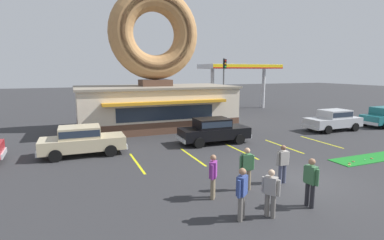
{
  "coord_description": "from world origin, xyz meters",
  "views": [
    {
      "loc": [
        -8.77,
        -9.42,
        4.57
      ],
      "look_at": [
        -2.94,
        5.0,
        2.0
      ],
      "focal_mm": 28.0,
      "sensor_mm": 36.0,
      "label": 1
    }
  ],
  "objects_px": {
    "golf_ball": "(365,160)",
    "car_champagne": "(82,139)",
    "pedestrian_hooded_kid": "(242,191)",
    "pedestrian_leather_jacket_man": "(311,180)",
    "pedestrian_blue_sweater_man": "(283,162)",
    "trash_bin": "(71,134)",
    "pedestrian_beanie_man": "(247,167)",
    "traffic_light_pole": "(224,79)",
    "pedestrian_crossing_woman": "(271,191)",
    "pedestrian_clipboard_woman": "(213,174)",
    "car_black": "(213,130)",
    "car_silver": "(333,119)"
  },
  "relations": [
    {
      "from": "traffic_light_pole",
      "to": "pedestrian_leather_jacket_man",
      "type": "bearing_deg",
      "value": -109.87
    },
    {
      "from": "car_black",
      "to": "traffic_light_pole",
      "type": "relative_size",
      "value": 0.79
    },
    {
      "from": "car_black",
      "to": "car_silver",
      "type": "bearing_deg",
      "value": 1.22
    },
    {
      "from": "pedestrian_blue_sweater_man",
      "to": "pedestrian_beanie_man",
      "type": "height_order",
      "value": "pedestrian_beanie_man"
    },
    {
      "from": "car_silver",
      "to": "pedestrian_crossing_woman",
      "type": "bearing_deg",
      "value": -143.29
    },
    {
      "from": "pedestrian_blue_sweater_man",
      "to": "trash_bin",
      "type": "xyz_separation_m",
      "value": [
        -8.0,
        11.05,
        -0.38
      ]
    },
    {
      "from": "pedestrian_hooded_kid",
      "to": "traffic_light_pole",
      "type": "bearing_deg",
      "value": 63.54
    },
    {
      "from": "car_black",
      "to": "pedestrian_clipboard_woman",
      "type": "xyz_separation_m",
      "value": [
        -3.7,
        -7.55,
        0.03
      ]
    },
    {
      "from": "car_black",
      "to": "pedestrian_crossing_woman",
      "type": "distance_m",
      "value": 9.86
    },
    {
      "from": "pedestrian_leather_jacket_man",
      "to": "pedestrian_beanie_man",
      "type": "distance_m",
      "value": 2.37
    },
    {
      "from": "car_champagne",
      "to": "traffic_light_pole",
      "type": "height_order",
      "value": "traffic_light_pole"
    },
    {
      "from": "car_champagne",
      "to": "pedestrian_leather_jacket_man",
      "type": "height_order",
      "value": "pedestrian_leather_jacket_man"
    },
    {
      "from": "car_silver",
      "to": "car_black",
      "type": "height_order",
      "value": "same"
    },
    {
      "from": "pedestrian_beanie_man",
      "to": "trash_bin",
      "type": "distance_m",
      "value": 12.77
    },
    {
      "from": "car_black",
      "to": "pedestrian_blue_sweater_man",
      "type": "relative_size",
      "value": 2.88
    },
    {
      "from": "golf_ball",
      "to": "pedestrian_blue_sweater_man",
      "type": "xyz_separation_m",
      "value": [
        -5.99,
        -0.95,
        0.83
      ]
    },
    {
      "from": "trash_bin",
      "to": "traffic_light_pole",
      "type": "relative_size",
      "value": 0.17
    },
    {
      "from": "golf_ball",
      "to": "car_champagne",
      "type": "height_order",
      "value": "car_champagne"
    },
    {
      "from": "pedestrian_crossing_woman",
      "to": "pedestrian_beanie_man",
      "type": "bearing_deg",
      "value": 77.45
    },
    {
      "from": "pedestrian_leather_jacket_man",
      "to": "pedestrian_beanie_man",
      "type": "xyz_separation_m",
      "value": [
        -1.2,
        2.05,
        -0.01
      ]
    },
    {
      "from": "pedestrian_blue_sweater_man",
      "to": "trash_bin",
      "type": "bearing_deg",
      "value": 125.89
    },
    {
      "from": "car_black",
      "to": "pedestrian_beanie_man",
      "type": "xyz_separation_m",
      "value": [
        -2.17,
        -7.36,
        0.06
      ]
    },
    {
      "from": "pedestrian_hooded_kid",
      "to": "trash_bin",
      "type": "bearing_deg",
      "value": 110.25
    },
    {
      "from": "pedestrian_hooded_kid",
      "to": "pedestrian_leather_jacket_man",
      "type": "bearing_deg",
      "value": -1.84
    },
    {
      "from": "golf_ball",
      "to": "car_champagne",
      "type": "relative_size",
      "value": 0.01
    },
    {
      "from": "golf_ball",
      "to": "pedestrian_clipboard_woman",
      "type": "bearing_deg",
      "value": -172.48
    },
    {
      "from": "car_champagne",
      "to": "pedestrian_blue_sweater_man",
      "type": "xyz_separation_m",
      "value": [
        7.43,
        -7.48,
        0.01
      ]
    },
    {
      "from": "car_silver",
      "to": "pedestrian_clipboard_woman",
      "type": "relative_size",
      "value": 2.81
    },
    {
      "from": "pedestrian_beanie_man",
      "to": "traffic_light_pole",
      "type": "relative_size",
      "value": 0.29
    },
    {
      "from": "pedestrian_hooded_kid",
      "to": "traffic_light_pole",
      "type": "distance_m",
      "value": 21.86
    },
    {
      "from": "pedestrian_blue_sweater_man",
      "to": "trash_bin",
      "type": "height_order",
      "value": "pedestrian_blue_sweater_man"
    },
    {
      "from": "pedestrian_clipboard_woman",
      "to": "traffic_light_pole",
      "type": "height_order",
      "value": "traffic_light_pole"
    },
    {
      "from": "pedestrian_leather_jacket_man",
      "to": "pedestrian_clipboard_woman",
      "type": "xyz_separation_m",
      "value": [
        -2.73,
        1.85,
        -0.05
      ]
    },
    {
      "from": "car_silver",
      "to": "pedestrian_beanie_man",
      "type": "xyz_separation_m",
      "value": [
        -12.55,
        -7.58,
        0.06
      ]
    },
    {
      "from": "golf_ball",
      "to": "car_champagne",
      "type": "bearing_deg",
      "value": 154.08
    },
    {
      "from": "pedestrian_clipboard_woman",
      "to": "car_silver",
      "type": "bearing_deg",
      "value": 28.91
    },
    {
      "from": "pedestrian_leather_jacket_man",
      "to": "traffic_light_pole",
      "type": "bearing_deg",
      "value": 70.13
    },
    {
      "from": "pedestrian_clipboard_woman",
      "to": "traffic_light_pole",
      "type": "distance_m",
      "value": 20.36
    },
    {
      "from": "car_champagne",
      "to": "pedestrian_leather_jacket_man",
      "type": "xyz_separation_m",
      "value": [
        6.88,
        -9.6,
        0.07
      ]
    },
    {
      "from": "car_champagne",
      "to": "pedestrian_leather_jacket_man",
      "type": "bearing_deg",
      "value": -54.39
    },
    {
      "from": "golf_ball",
      "to": "pedestrian_crossing_woman",
      "type": "relative_size",
      "value": 0.03
    },
    {
      "from": "car_champagne",
      "to": "pedestrian_crossing_woman",
      "type": "xyz_separation_m",
      "value": [
        5.2,
        -9.69,
        -0.02
      ]
    },
    {
      "from": "golf_ball",
      "to": "pedestrian_blue_sweater_man",
      "type": "distance_m",
      "value": 6.12
    },
    {
      "from": "pedestrian_clipboard_woman",
      "to": "pedestrian_blue_sweater_man",
      "type": "bearing_deg",
      "value": 4.72
    },
    {
      "from": "car_silver",
      "to": "traffic_light_pole",
      "type": "relative_size",
      "value": 0.79
    },
    {
      "from": "car_black",
      "to": "pedestrian_beanie_man",
      "type": "distance_m",
      "value": 7.67
    },
    {
      "from": "pedestrian_blue_sweater_man",
      "to": "trash_bin",
      "type": "relative_size",
      "value": 1.64
    },
    {
      "from": "pedestrian_hooded_kid",
      "to": "golf_ball",
      "type": "bearing_deg",
      "value": 18.1
    },
    {
      "from": "car_champagne",
      "to": "pedestrian_crossing_woman",
      "type": "distance_m",
      "value": 11.0
    },
    {
      "from": "pedestrian_clipboard_woman",
      "to": "pedestrian_crossing_woman",
      "type": "relative_size",
      "value": 1.04
    }
  ]
}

